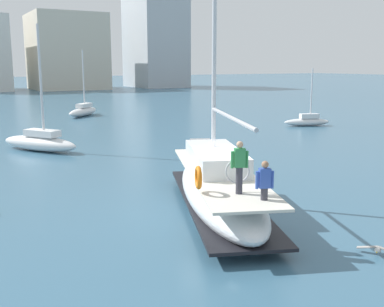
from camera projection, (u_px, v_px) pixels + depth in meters
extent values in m
plane|color=#38607A|center=(220.00, 214.00, 16.44)|extent=(400.00, 400.00, 0.00)
ellipsoid|color=silver|center=(219.00, 193.00, 16.58)|extent=(5.70, 9.82, 1.40)
cube|color=black|center=(219.00, 201.00, 16.64)|extent=(5.65, 9.65, 0.10)
cube|color=beige|center=(219.00, 173.00, 16.44)|extent=(5.34, 9.30, 0.08)
cube|color=silver|center=(216.00, 158.00, 17.07)|extent=(3.12, 4.64, 0.70)
cylinder|color=silver|center=(215.00, 4.00, 16.48)|extent=(0.16, 0.16, 11.76)
cylinder|color=#B7B7BC|center=(231.00, 118.00, 14.40)|extent=(2.19, 5.42, 0.12)
cylinder|color=silver|center=(200.00, 139.00, 20.64)|extent=(0.86, 0.38, 0.06)
torus|color=orange|center=(198.00, 178.00, 13.61)|extent=(0.38, 0.70, 0.70)
cylinder|color=#33333D|center=(239.00, 180.00, 13.56)|extent=(0.20, 0.20, 0.80)
cube|color=#338C4C|center=(240.00, 158.00, 13.43)|extent=(0.37, 0.30, 0.56)
sphere|color=tan|center=(240.00, 145.00, 13.35)|extent=(0.20, 0.20, 0.20)
cylinder|color=#338C4C|center=(232.00, 160.00, 13.41)|extent=(0.09, 0.09, 0.50)
cylinder|color=#338C4C|center=(247.00, 159.00, 13.47)|extent=(0.09, 0.09, 0.50)
cylinder|color=#33333D|center=(264.00, 194.00, 12.98)|extent=(0.20, 0.20, 0.35)
cube|color=#3351AD|center=(265.00, 178.00, 12.89)|extent=(0.37, 0.30, 0.56)
sphere|color=#9E7051|center=(265.00, 164.00, 12.82)|extent=(0.20, 0.20, 0.20)
cylinder|color=#3351AD|center=(257.00, 180.00, 12.87)|extent=(0.09, 0.09, 0.50)
cylinder|color=#3351AD|center=(272.00, 180.00, 12.93)|extent=(0.09, 0.09, 0.50)
torus|color=silver|center=(237.00, 171.00, 13.75)|extent=(0.73, 0.33, 0.76)
ellipsoid|color=white|center=(39.00, 143.00, 28.37)|extent=(4.27, 5.51, 0.92)
cube|color=white|center=(42.00, 133.00, 28.11)|extent=(1.99, 2.39, 0.40)
cylinder|color=silver|center=(41.00, 81.00, 27.45)|extent=(0.14, 0.14, 6.64)
ellipsoid|color=white|center=(83.00, 112.00, 47.51)|extent=(4.63, 4.84, 0.88)
cube|color=white|center=(84.00, 105.00, 47.65)|extent=(2.09, 2.15, 0.40)
cylinder|color=silver|center=(84.00, 79.00, 47.26)|extent=(0.14, 0.14, 5.80)
ellipsoid|color=silver|center=(307.00, 122.00, 39.92)|extent=(4.11, 2.32, 0.65)
cube|color=silver|center=(309.00, 116.00, 39.85)|extent=(1.73, 1.15, 0.40)
cylinder|color=silver|center=(312.00, 93.00, 39.50)|extent=(0.11, 0.11, 4.28)
ellipsoid|color=silver|center=(378.00, 250.00, 12.88)|extent=(0.40, 0.35, 0.16)
sphere|color=silver|center=(377.00, 251.00, 12.70)|extent=(0.11, 0.11, 0.11)
cone|color=gold|center=(377.00, 252.00, 12.65)|extent=(0.08, 0.07, 0.04)
cube|color=#9E9993|center=(367.00, 247.00, 13.00)|extent=(0.42, 0.54, 0.14)
cube|color=beige|center=(67.00, 52.00, 99.04)|extent=(14.52, 15.59, 15.71)
cube|color=#B2B7BC|center=(155.00, 37.00, 107.66)|extent=(10.67, 15.18, 22.87)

